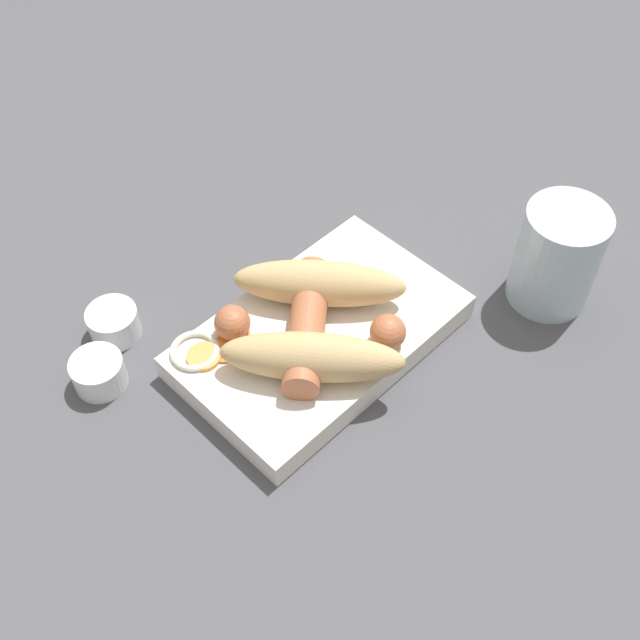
{
  "coord_description": "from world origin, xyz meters",
  "views": [
    {
      "loc": [
        -0.33,
        -0.33,
        0.6
      ],
      "look_at": [
        0.0,
        0.0,
        0.04
      ],
      "focal_mm": 45.0,
      "sensor_mm": 36.0,
      "label": 1
    }
  ],
  "objects_px": {
    "drink_glass": "(557,257)",
    "condiment_cup_far": "(99,374)",
    "food_tray": "(320,336)",
    "bread_roll": "(316,319)",
    "sausage": "(310,327)",
    "condiment_cup_near": "(114,324)"
  },
  "relations": [
    {
      "from": "drink_glass",
      "to": "condiment_cup_near",
      "type": "bearing_deg",
      "value": 141.68
    },
    {
      "from": "sausage",
      "to": "condiment_cup_far",
      "type": "bearing_deg",
      "value": 143.57
    },
    {
      "from": "food_tray",
      "to": "condiment_cup_near",
      "type": "xyz_separation_m",
      "value": [
        -0.13,
        0.15,
        -0.0
      ]
    },
    {
      "from": "drink_glass",
      "to": "condiment_cup_far",
      "type": "bearing_deg",
      "value": 149.09
    },
    {
      "from": "food_tray",
      "to": "condiment_cup_far",
      "type": "distance_m",
      "value": 0.2
    },
    {
      "from": "condiment_cup_far",
      "to": "drink_glass",
      "type": "height_order",
      "value": "drink_glass"
    },
    {
      "from": "sausage",
      "to": "bread_roll",
      "type": "bearing_deg",
      "value": -3.89
    },
    {
      "from": "food_tray",
      "to": "condiment_cup_far",
      "type": "bearing_deg",
      "value": 147.01
    },
    {
      "from": "food_tray",
      "to": "sausage",
      "type": "height_order",
      "value": "sausage"
    },
    {
      "from": "food_tray",
      "to": "sausage",
      "type": "bearing_deg",
      "value": -168.73
    },
    {
      "from": "bread_roll",
      "to": "sausage",
      "type": "distance_m",
      "value": 0.01
    },
    {
      "from": "bread_roll",
      "to": "sausage",
      "type": "xyz_separation_m",
      "value": [
        -0.01,
        0.0,
        -0.01
      ]
    },
    {
      "from": "food_tray",
      "to": "bread_roll",
      "type": "height_order",
      "value": "bread_roll"
    },
    {
      "from": "sausage",
      "to": "condiment_cup_far",
      "type": "height_order",
      "value": "sausage"
    },
    {
      "from": "food_tray",
      "to": "drink_glass",
      "type": "height_order",
      "value": "drink_glass"
    },
    {
      "from": "sausage",
      "to": "drink_glass",
      "type": "xyz_separation_m",
      "value": [
        0.22,
        -0.11,
        0.01
      ]
    },
    {
      "from": "sausage",
      "to": "drink_glass",
      "type": "height_order",
      "value": "drink_glass"
    },
    {
      "from": "bread_roll",
      "to": "drink_glass",
      "type": "height_order",
      "value": "drink_glass"
    },
    {
      "from": "food_tray",
      "to": "drink_glass",
      "type": "bearing_deg",
      "value": -29.1
    },
    {
      "from": "sausage",
      "to": "condiment_cup_far",
      "type": "relative_size",
      "value": 2.88
    },
    {
      "from": "bread_roll",
      "to": "condiment_cup_near",
      "type": "height_order",
      "value": "bread_roll"
    },
    {
      "from": "condiment_cup_near",
      "to": "condiment_cup_far",
      "type": "relative_size",
      "value": 1.0
    }
  ]
}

